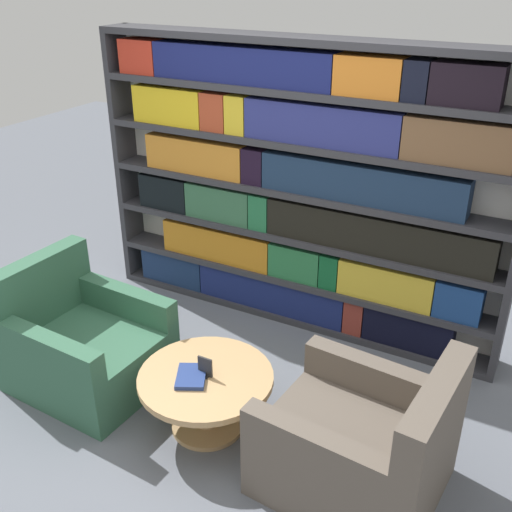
{
  "coord_description": "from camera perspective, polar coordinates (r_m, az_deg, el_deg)",
  "views": [
    {
      "loc": [
        1.72,
        -2.34,
        2.64
      ],
      "look_at": [
        0.09,
        0.7,
        0.91
      ],
      "focal_mm": 42.0,
      "sensor_mm": 36.0,
      "label": 1
    }
  ],
  "objects": [
    {
      "name": "ground_plane",
      "position": [
        3.93,
        -6.22,
        -15.87
      ],
      "size": [
        14.0,
        14.0,
        0.0
      ],
      "primitive_type": "plane",
      "color": "slate"
    },
    {
      "name": "bookshelf",
      "position": [
        4.5,
        3.95,
        6.15
      ],
      "size": [
        3.21,
        0.3,
        2.18
      ],
      "color": "silver",
      "rests_on": "ground_plane"
    },
    {
      "name": "armchair_left",
      "position": [
        4.27,
        -16.15,
        -8.19
      ],
      "size": [
        0.97,
        0.85,
        0.85
      ],
      "rotation": [
        0.0,
        0.0,
        1.52
      ],
      "color": "#336047",
      "rests_on": "ground_plane"
    },
    {
      "name": "armchair_right",
      "position": [
        3.43,
        10.02,
        -17.48
      ],
      "size": [
        1.0,
        0.88,
        0.85
      ],
      "rotation": [
        0.0,
        0.0,
        -1.66
      ],
      "color": "brown",
      "rests_on": "ground_plane"
    },
    {
      "name": "coffee_table",
      "position": [
        3.74,
        -4.76,
        -12.6
      ],
      "size": [
        0.82,
        0.82,
        0.4
      ],
      "color": "tan",
      "rests_on": "ground_plane"
    },
    {
      "name": "table_sign",
      "position": [
        3.64,
        -4.86,
        -10.6
      ],
      "size": [
        0.1,
        0.06,
        0.13
      ],
      "color": "black",
      "rests_on": "coffee_table"
    },
    {
      "name": "stray_book",
      "position": [
        3.65,
        -6.19,
        -11.33
      ],
      "size": [
        0.26,
        0.28,
        0.03
      ],
      "color": "navy",
      "rests_on": "coffee_table"
    }
  ]
}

